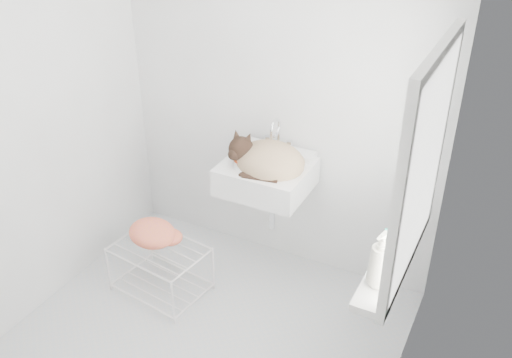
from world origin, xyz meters
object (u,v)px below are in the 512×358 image
at_px(bottle_a, 377,284).
at_px(bottle_c, 403,231).
at_px(bottle_b, 392,254).
at_px(sink, 266,164).
at_px(wire_rack, 161,271).
at_px(cat, 267,160).

bearing_deg(bottle_a, bottle_c, 90.00).
bearing_deg(bottle_b, bottle_c, 90.00).
relative_size(bottle_a, bottle_c, 1.44).
relative_size(sink, bottle_a, 2.28).
distance_m(wire_rack, bottle_b, 1.64).
height_order(cat, bottle_b, cat).
distance_m(cat, bottle_b, 1.08).
bearing_deg(bottle_c, cat, 161.62).
relative_size(wire_rack, bottle_b, 3.00).
bearing_deg(bottle_a, cat, 140.49).
relative_size(sink, cat, 1.13).
distance_m(cat, wire_rack, 1.03).
xyz_separation_m(wire_rack, bottle_b, (1.48, -0.06, 0.70)).
bearing_deg(bottle_b, wire_rack, 177.64).
bearing_deg(bottle_a, sink, 140.21).
relative_size(cat, wire_rack, 0.85).
distance_m(bottle_a, bottle_c, 0.46).
xyz_separation_m(cat, wire_rack, (-0.54, -0.47, -0.74)).
distance_m(bottle_b, bottle_c, 0.22).
relative_size(cat, bottle_c, 2.89).
distance_m(sink, bottle_b, 1.10).
height_order(sink, bottle_c, sink).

